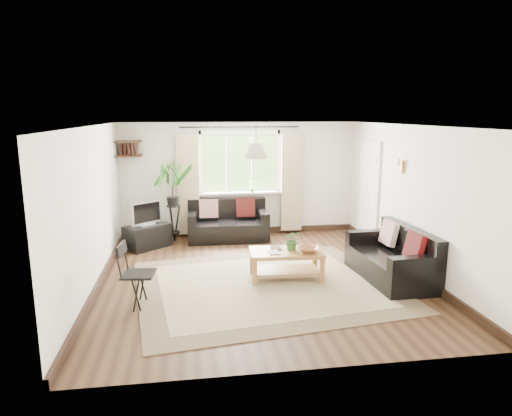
{
  "coord_description": "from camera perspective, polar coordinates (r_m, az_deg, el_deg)",
  "views": [
    {
      "loc": [
        -1.08,
        -6.87,
        2.59
      ],
      "look_at": [
        0.0,
        0.4,
        1.05
      ],
      "focal_mm": 32.0,
      "sensor_mm": 36.0,
      "label": 1
    }
  ],
  "objects": [
    {
      "name": "ceiling",
      "position": [
        6.96,
        0.49,
        10.27
      ],
      "size": [
        5.5,
        5.5,
        0.0
      ],
      "primitive_type": "plane",
      "rotation": [
        3.14,
        0.0,
        0.0
      ],
      "color": "white",
      "rests_on": "floor"
    },
    {
      "name": "wall_front",
      "position": [
        4.48,
        5.97,
        -6.29
      ],
      "size": [
        5.0,
        0.02,
        2.4
      ],
      "primitive_type": "cube",
      "color": "silver",
      "rests_on": "floor"
    },
    {
      "name": "book_a",
      "position": [
        7.07,
        1.6,
        -5.59
      ],
      "size": [
        0.17,
        0.23,
        0.02
      ],
      "primitive_type": "imported",
      "rotation": [
        0.0,
        0.0,
        0.05
      ],
      "color": "silver",
      "rests_on": "coffee_table"
    },
    {
      "name": "wall_left",
      "position": [
        7.15,
        -19.72,
        -0.08
      ],
      "size": [
        0.02,
        5.5,
        2.4
      ],
      "primitive_type": "cube",
      "color": "silver",
      "rests_on": "floor"
    },
    {
      "name": "folding_chair",
      "position": [
        6.41,
        -14.46,
        -8.14
      ],
      "size": [
        0.51,
        0.51,
        0.89
      ],
      "primitive_type": null,
      "rotation": [
        0.0,
        0.0,
        1.45
      ],
      "color": "black",
      "rests_on": "floor"
    },
    {
      "name": "corner_shelf",
      "position": [
        9.47,
        -15.65,
        7.16
      ],
      "size": [
        0.5,
        0.5,
        0.34
      ],
      "primitive_type": null,
      "color": "black",
      "rests_on": "wall_back"
    },
    {
      "name": "book_b",
      "position": [
        7.29,
        1.88,
        -5.03
      ],
      "size": [
        0.16,
        0.21,
        0.02
      ],
      "primitive_type": "imported",
      "rotation": [
        0.0,
        0.0,
        -0.02
      ],
      "color": "#512320",
      "rests_on": "coffee_table"
    },
    {
      "name": "tv_stand",
      "position": [
        9.15,
        -13.41,
        -3.48
      ],
      "size": [
        0.95,
        0.9,
        0.45
      ],
      "primitive_type": "cube",
      "rotation": [
        0.0,
        0.0,
        0.68
      ],
      "color": "black",
      "rests_on": "floor"
    },
    {
      "name": "sofa_back",
      "position": [
        9.44,
        -3.53,
        -1.69
      ],
      "size": [
        1.66,
        0.85,
        0.77
      ],
      "primitive_type": null,
      "rotation": [
        0.0,
        0.0,
        -0.02
      ],
      "color": "black",
      "rests_on": "floor"
    },
    {
      "name": "wall_back",
      "position": [
        9.78,
        -2.03,
        3.65
      ],
      "size": [
        5.0,
        0.02,
        2.4
      ],
      "primitive_type": "cube",
      "color": "silver",
      "rests_on": "floor"
    },
    {
      "name": "wall_right",
      "position": [
        7.87,
        18.76,
        1.03
      ],
      "size": [
        0.02,
        5.5,
        2.4
      ],
      "primitive_type": "cube",
      "color": "silver",
      "rests_on": "floor"
    },
    {
      "name": "rug",
      "position": [
        7.06,
        1.22,
        -9.59
      ],
      "size": [
        4.19,
        3.73,
        0.02
      ],
      "primitive_type": "cube",
      "rotation": [
        0.0,
        0.0,
        0.13
      ],
      "color": "beige",
      "rests_on": "floor"
    },
    {
      "name": "bowl",
      "position": [
        7.15,
        6.57,
        -5.19
      ],
      "size": [
        0.4,
        0.4,
        0.08
      ],
      "primitive_type": "imported",
      "rotation": [
        0.0,
        0.0,
        -0.29
      ],
      "color": "brown",
      "rests_on": "coffee_table"
    },
    {
      "name": "sofa_right",
      "position": [
        7.51,
        16.47,
        -5.69
      ],
      "size": [
        1.71,
        0.93,
        0.78
      ],
      "primitive_type": null,
      "rotation": [
        0.0,
        0.0,
        -1.51
      ],
      "color": "black",
      "rests_on": "floor"
    },
    {
      "name": "tv",
      "position": [
        9.03,
        -13.55,
        -0.57
      ],
      "size": [
        0.64,
        0.58,
        0.5
      ],
      "primitive_type": null,
      "rotation": [
        0.0,
        0.0,
        0.68
      ],
      "color": "#A5A5AA",
      "rests_on": "tv_stand"
    },
    {
      "name": "table_plant",
      "position": [
        7.23,
        4.57,
        -4.0
      ],
      "size": [
        0.34,
        0.31,
        0.31
      ],
      "primitive_type": "imported",
      "rotation": [
        0.0,
        0.0,
        -0.25
      ],
      "color": "#2D5D25",
      "rests_on": "coffee_table"
    },
    {
      "name": "pendant_lamp",
      "position": [
        7.37,
        0.0,
        7.63
      ],
      "size": [
        0.36,
        0.36,
        0.54
      ],
      "primitive_type": null,
      "color": "beige",
      "rests_on": "ceiling"
    },
    {
      "name": "wall_sconce",
      "position": [
        8.03,
        17.6,
        5.2
      ],
      "size": [
        0.12,
        0.12,
        0.28
      ],
      "primitive_type": null,
      "color": "beige",
      "rests_on": "wall_right"
    },
    {
      "name": "door",
      "position": [
        9.41,
        13.85,
        1.76
      ],
      "size": [
        0.06,
        0.96,
        2.06
      ],
      "primitive_type": "cube",
      "color": "silver",
      "rests_on": "wall_right"
    },
    {
      "name": "coffee_table",
      "position": [
        7.28,
        3.78,
        -7.09
      ],
      "size": [
        1.17,
        0.69,
        0.47
      ],
      "primitive_type": null,
      "rotation": [
        0.0,
        0.0,
        -0.06
      ],
      "color": "brown",
      "rests_on": "floor"
    },
    {
      "name": "floor",
      "position": [
        7.42,
        0.46,
        -8.59
      ],
      "size": [
        5.5,
        5.5,
        0.0
      ],
      "primitive_type": "plane",
      "color": "black",
      "rests_on": "ground"
    },
    {
      "name": "sill_plant",
      "position": [
        9.72,
        -0.48,
        2.8
      ],
      "size": [
        0.14,
        0.1,
        0.27
      ],
      "primitive_type": "imported",
      "color": "#2D6023",
      "rests_on": "window"
    },
    {
      "name": "palm_stand",
      "position": [
        9.38,
        -10.34,
        0.7
      ],
      "size": [
        0.78,
        0.78,
        1.62
      ],
      "primitive_type": null,
      "rotation": [
        0.0,
        0.0,
        0.28
      ],
      "color": "black",
      "rests_on": "floor"
    },
    {
      "name": "window",
      "position": [
        9.7,
        -2.02,
        5.67
      ],
      "size": [
        2.5,
        0.16,
        2.16
      ],
      "primitive_type": null,
      "color": "white",
      "rests_on": "wall_back"
    }
  ]
}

